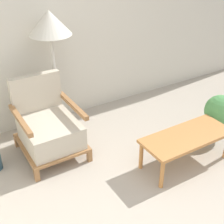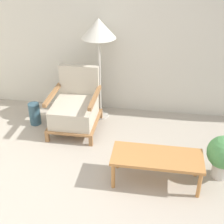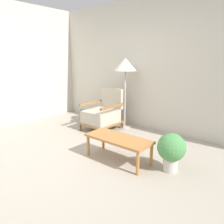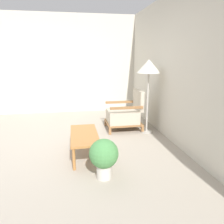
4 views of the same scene
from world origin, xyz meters
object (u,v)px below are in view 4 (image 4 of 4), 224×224
Objects in this scene: floor_lamp at (149,69)px; coffee_table at (84,136)px; potted_plant at (104,156)px; armchair at (125,114)px; vase at (120,114)px.

floor_lamp reaches higher than coffee_table.
potted_plant is at bearing 15.71° from coffee_table.
floor_lamp is at bearing 55.27° from armchair.
armchair is 0.66m from vase.
floor_lamp reaches higher than potted_plant.
floor_lamp is (0.28, 0.41, 0.98)m from armchair.
vase is 2.68m from potted_plant.
potted_plant reaches higher than coffee_table.
vase is (-0.63, 0.03, -0.17)m from armchair.
vase is at bearing 177.02° from armchair.
floor_lamp is at bearing 145.09° from potted_plant.
potted_plant is (1.93, -0.74, -0.02)m from armchair.
floor_lamp is 4.53× the size of vase.
potted_plant is (0.74, 0.21, -0.00)m from coffee_table.
armchair is at bearing 141.30° from coffee_table.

